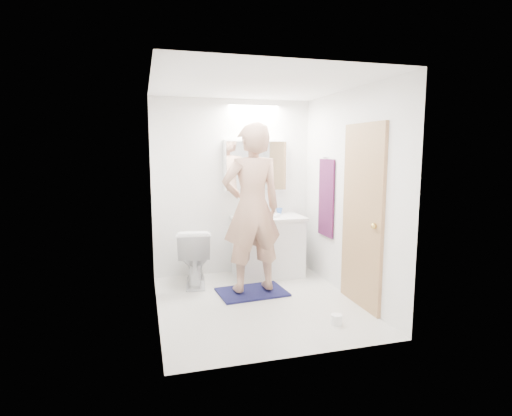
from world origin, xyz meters
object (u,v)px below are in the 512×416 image
object	(u,v)px
medicine_cabinet	(255,166)
soap_bottle_a	(240,209)
vanity_cabinet	(268,247)
toothbrush_cup	(279,211)
soap_bottle_b	(248,210)
toilet	(194,256)
toilet_paper_roll	(336,319)
person	(252,208)

from	to	relation	value
medicine_cabinet	soap_bottle_a	world-z (taller)	medicine_cabinet
vanity_cabinet	toothbrush_cup	size ratio (longest dim) A/B	9.91
soap_bottle_a	medicine_cabinet	bearing A→B (deg)	14.49
soap_bottle_a	soap_bottle_b	bearing A→B (deg)	13.75
toilet	soap_bottle_a	size ratio (longest dim) A/B	3.69
toothbrush_cup	toilet	bearing A→B (deg)	-167.46
soap_bottle_b	toilet_paper_roll	xyz separation A→B (m)	(0.41, -1.90, -0.85)
person	toilet_paper_roll	size ratio (longest dim) A/B	17.98
vanity_cabinet	soap_bottle_a	distance (m)	0.66
toilet	person	size ratio (longest dim) A/B	0.37
person	soap_bottle_b	size ratio (longest dim) A/B	12.39
vanity_cabinet	toilet_paper_roll	xyz separation A→B (m)	(0.18, -1.72, -0.34)
person	soap_bottle_a	xyz separation A→B (m)	(0.05, 0.79, -0.12)
soap_bottle_b	vanity_cabinet	bearing A→B (deg)	-37.88
soap_bottle_a	toothbrush_cup	xyz separation A→B (m)	(0.57, 0.01, -0.06)
soap_bottle_b	toilet_paper_roll	size ratio (longest dim) A/B	1.45
soap_bottle_b	person	bearing A→B (deg)	-101.64
medicine_cabinet	toilet	xyz separation A→B (m)	(-0.90, -0.33, -1.13)
soap_bottle_b	toothbrush_cup	distance (m)	0.45
vanity_cabinet	soap_bottle_a	world-z (taller)	soap_bottle_a
toilet	soap_bottle_a	bearing A→B (deg)	-150.58
vanity_cabinet	person	bearing A→B (deg)	-122.14
person	medicine_cabinet	bearing A→B (deg)	-112.91
toilet	person	world-z (taller)	person
medicine_cabinet	toothbrush_cup	xyz separation A→B (m)	(0.34, -0.05, -0.64)
toilet	toilet_paper_roll	size ratio (longest dim) A/B	6.74
vanity_cabinet	toilet	world-z (taller)	vanity_cabinet
soap_bottle_b	toilet_paper_roll	bearing A→B (deg)	-77.90
vanity_cabinet	toilet	xyz separation A→B (m)	(-1.02, -0.11, -0.02)
person	soap_bottle_a	distance (m)	0.80
medicine_cabinet	toilet	distance (m)	1.48
person	soap_bottle_b	world-z (taller)	person
toothbrush_cup	toilet_paper_roll	world-z (taller)	toothbrush_cup
soap_bottle_a	toilet_paper_roll	size ratio (longest dim) A/B	1.83
person	vanity_cabinet	bearing A→B (deg)	-126.88
toothbrush_cup	soap_bottle_a	bearing A→B (deg)	-178.99
medicine_cabinet	vanity_cabinet	bearing A→B (deg)	-59.89
soap_bottle_a	toilet_paper_roll	world-z (taller)	soap_bottle_a
toothbrush_cup	vanity_cabinet	bearing A→B (deg)	-143.22
soap_bottle_a	toothbrush_cup	world-z (taller)	soap_bottle_a
soap_bottle_a	toothbrush_cup	distance (m)	0.57
toilet	soap_bottle_b	xyz separation A→B (m)	(0.79, 0.30, 0.53)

